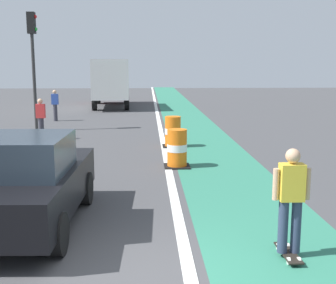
{
  "coord_description": "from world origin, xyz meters",
  "views": [
    {
      "loc": [
        0.33,
        -5.66,
        2.9
      ],
      "look_at": [
        0.8,
        4.63,
        1.1
      ],
      "focal_mm": 47.43,
      "sensor_mm": 36.0,
      "label": 1
    }
  ],
  "objects": [
    {
      "name": "traffic_barrel_front",
      "position": [
        1.16,
        6.74,
        0.53
      ],
      "size": [
        0.73,
        0.73,
        1.09
      ],
      "color": "orange",
      "rests_on": "ground"
    },
    {
      "name": "bike_lane_strip",
      "position": [
        2.4,
        12.0,
        0.0
      ],
      "size": [
        2.5,
        80.0,
        0.01
      ],
      "primitive_type": "cube",
      "color": "#2D755B",
      "rests_on": "ground"
    },
    {
      "name": "ground_plane",
      "position": [
        0.0,
        0.0,
        0.0
      ],
      "size": [
        100.0,
        100.0,
        0.0
      ],
      "primitive_type": "plane",
      "color": "#424244"
    },
    {
      "name": "parked_sedan_nearest",
      "position": [
        -1.87,
        2.09,
        0.83
      ],
      "size": [
        2.02,
        4.16,
        1.7
      ],
      "color": "black",
      "rests_on": "ground"
    },
    {
      "name": "skateboarder_on_lane",
      "position": [
        2.46,
        0.63,
        0.91
      ],
      "size": [
        0.57,
        0.8,
        1.69
      ],
      "color": "black",
      "rests_on": "ground"
    },
    {
      "name": "delivery_truck_down_block",
      "position": [
        -2.19,
        25.19,
        1.85
      ],
      "size": [
        2.74,
        7.72,
        3.23
      ],
      "color": "silver",
      "rests_on": "ground"
    },
    {
      "name": "pedestrian_waiting",
      "position": [
        -3.82,
        11.64,
        0.86
      ],
      "size": [
        0.34,
        0.2,
        1.61
      ],
      "color": "#33333D",
      "rests_on": "ground"
    },
    {
      "name": "traffic_light_corner",
      "position": [
        -4.59,
        14.04,
        3.5
      ],
      "size": [
        0.41,
        0.32,
        5.1
      ],
      "color": "#2D2D2D",
      "rests_on": "ground"
    },
    {
      "name": "pedestrian_crossing",
      "position": [
        -4.48,
        17.56,
        0.86
      ],
      "size": [
        0.34,
        0.2,
        1.61
      ],
      "color": "#33333D",
      "rests_on": "ground"
    },
    {
      "name": "lane_divider_stripe",
      "position": [
        0.9,
        12.0,
        0.01
      ],
      "size": [
        0.2,
        80.0,
        0.01
      ],
      "primitive_type": "cube",
      "color": "silver",
      "rests_on": "ground"
    },
    {
      "name": "traffic_barrel_mid",
      "position": [
        1.22,
        9.92,
        0.53
      ],
      "size": [
        0.73,
        0.73,
        1.09
      ],
      "color": "orange",
      "rests_on": "ground"
    }
  ]
}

